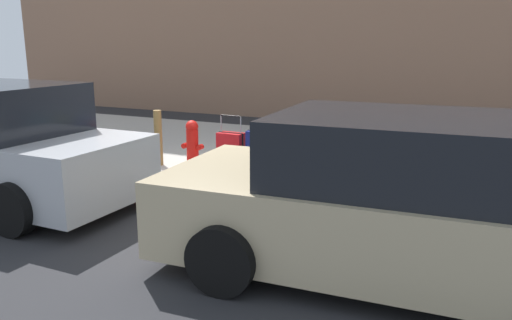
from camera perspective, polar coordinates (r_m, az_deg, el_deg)
name	(u,v)px	position (r m, az deg, el deg)	size (l,w,h in m)	color
ground_plane	(207,191)	(7.65, -5.60, -3.47)	(40.00, 40.00, 0.00)	#28282B
sidewalk_curb	(273,154)	(9.79, 1.95, 0.69)	(18.00, 5.00, 0.14)	#ADA89E
suitcase_maroon_0	(435,175)	(7.29, 19.56, -1.57)	(0.42, 0.26, 0.80)	maroon
suitcase_silver_1	(395,172)	(7.23, 15.38, -1.33)	(0.45, 0.24, 0.91)	#9EA0A8
suitcase_black_2	(356,162)	(7.32, 11.20, -0.18)	(0.47, 0.24, 1.10)	black
suitcase_teal_3	(319,162)	(7.49, 7.14, -0.24)	(0.46, 0.25, 0.69)	#0F606B
suitcase_olive_4	(288,155)	(7.73, 3.57, 0.62)	(0.44, 0.24, 0.96)	#59601E
suitcase_navy_5	(259,153)	(7.93, 0.30, 0.83)	(0.37, 0.27, 0.76)	navy
suitcase_red_6	(231,152)	(8.13, -2.82, 0.90)	(0.43, 0.25, 0.92)	red
fire_hydrant	(192,143)	(8.48, -7.18, 1.96)	(0.39, 0.21, 0.78)	red
bollard_post	(158,138)	(8.68, -10.95, 2.47)	(0.13, 0.13, 0.93)	brown
parked_car_beige_0	(406,203)	(4.90, 16.57, -4.68)	(4.73, 2.34, 1.54)	tan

